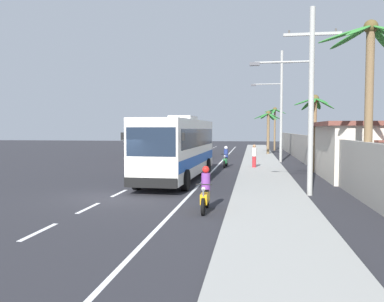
% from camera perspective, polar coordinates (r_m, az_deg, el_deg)
% --- Properties ---
extents(ground_plane, '(160.00, 160.00, 0.00)m').
position_cam_1_polar(ground_plane, '(17.87, -11.35, -6.43)').
color(ground_plane, '#28282D').
extents(sidewalk_kerb, '(3.20, 90.00, 0.14)m').
position_cam_1_polar(sidewalk_kerb, '(26.71, 10.24, -3.09)').
color(sidewalk_kerb, '#999993').
rests_on(sidewalk_kerb, ground).
extents(lane_markings, '(3.44, 71.50, 0.01)m').
position_cam_1_polar(lane_markings, '(31.85, 1.25, -2.15)').
color(lane_markings, white).
rests_on(lane_markings, ground).
extents(boundary_wall, '(0.24, 60.00, 2.44)m').
position_cam_1_polar(boundary_wall, '(30.93, 17.12, -0.19)').
color(boundary_wall, '#9E998E').
rests_on(boundary_wall, ground).
extents(coach_bus_foreground, '(3.15, 11.34, 3.76)m').
position_cam_1_polar(coach_bus_foreground, '(22.91, -1.97, 0.66)').
color(coach_bus_foreground, silver).
rests_on(coach_bus_foreground, ground).
extents(coach_bus_far_lane, '(2.99, 11.78, 3.93)m').
position_cam_1_polar(coach_bus_far_lane, '(43.86, -1.88, 1.98)').
color(coach_bus_far_lane, red).
rests_on(coach_bus_far_lane, ground).
extents(motorcycle_beside_bus, '(0.56, 1.96, 1.64)m').
position_cam_1_polar(motorcycle_beside_bus, '(30.77, 4.88, -1.11)').
color(motorcycle_beside_bus, black).
rests_on(motorcycle_beside_bus, ground).
extents(motorcycle_trailing, '(0.56, 1.96, 1.63)m').
position_cam_1_polar(motorcycle_trailing, '(14.34, 1.94, -6.06)').
color(motorcycle_trailing, black).
rests_on(motorcycle_trailing, ground).
extents(pedestrian_near_kerb, '(0.36, 0.36, 1.69)m').
position_cam_1_polar(pedestrian_near_kerb, '(29.51, 8.96, -0.62)').
color(pedestrian_near_kerb, red).
rests_on(pedestrian_near_kerb, sidewalk_kerb).
extents(utility_pole_nearest, '(3.94, 0.24, 8.30)m').
position_cam_1_polar(utility_pole_nearest, '(18.36, 16.47, 7.74)').
color(utility_pole_nearest, '#9E9E99').
rests_on(utility_pole_nearest, ground).
extents(utility_pole_mid, '(3.60, 0.24, 9.90)m').
position_cam_1_polar(utility_pole_mid, '(36.35, 12.61, 6.69)').
color(utility_pole_mid, '#9E9E99').
rests_on(utility_pole_mid, ground).
extents(palm_nearest, '(3.96, 3.49, 7.35)m').
position_cam_1_polar(palm_nearest, '(17.76, 24.19, 9.85)').
color(palm_nearest, brown).
rests_on(palm_nearest, ground).
extents(palm_second, '(3.14, 3.03, 5.98)m').
position_cam_1_polar(palm_second, '(56.18, 11.85, 4.78)').
color(palm_second, brown).
rests_on(palm_second, ground).
extents(palm_third, '(3.28, 3.04, 5.03)m').
position_cam_1_polar(palm_third, '(45.96, 10.93, 3.92)').
color(palm_third, brown).
rests_on(palm_third, ground).
extents(palm_fourth, '(2.74, 2.67, 5.31)m').
position_cam_1_polar(palm_fourth, '(28.24, 17.25, 4.81)').
color(palm_fourth, brown).
rests_on(palm_fourth, ground).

